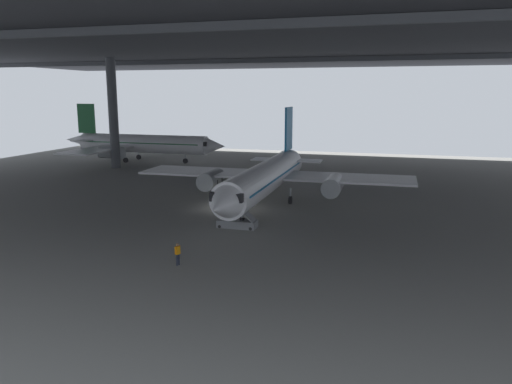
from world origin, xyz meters
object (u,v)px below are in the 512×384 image
airplane_main (267,177)px  crew_worker_near_nose (178,253)px  crew_worker_by_stairs (240,211)px  baggage_tug (233,189)px  airplane_distant (140,144)px  boarding_stairs (237,220)px

airplane_main → crew_worker_near_nose: (-1.10, -20.00, -2.32)m
crew_worker_by_stairs → baggage_tug: size_ratio=0.75×
baggage_tug → crew_worker_near_nose: bearing=-79.8°
airplane_main → airplane_distant: 42.25m
crew_worker_by_stairs → baggage_tug: (-5.05, 12.62, -0.47)m
crew_worker_by_stairs → baggage_tug: 13.60m
airplane_distant → baggage_tug: size_ratio=13.74×
airplane_main → boarding_stairs: 9.44m
airplane_main → crew_worker_by_stairs: 7.40m
boarding_stairs → airplane_distant: size_ratio=0.14×
boarding_stairs → crew_worker_by_stairs: 2.11m
crew_worker_near_nose → crew_worker_by_stairs: size_ratio=0.94×
crew_worker_near_nose → airplane_distant: bearing=121.9°
airplane_distant → boarding_stairs: bearing=-50.6°
crew_worker_near_nose → airplane_distant: airplane_distant is taller
airplane_distant → baggage_tug: 34.35m
crew_worker_near_nose → baggage_tug: 26.02m
airplane_main → crew_worker_by_stairs: size_ratio=18.76×
airplane_main → crew_worker_near_nose: bearing=-93.1°
crew_worker_near_nose → crew_worker_by_stairs: bearing=88.1°
boarding_stairs → crew_worker_by_stairs: bearing=98.6°
crew_worker_near_nose → crew_worker_by_stairs: (0.42, 12.98, 0.06)m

